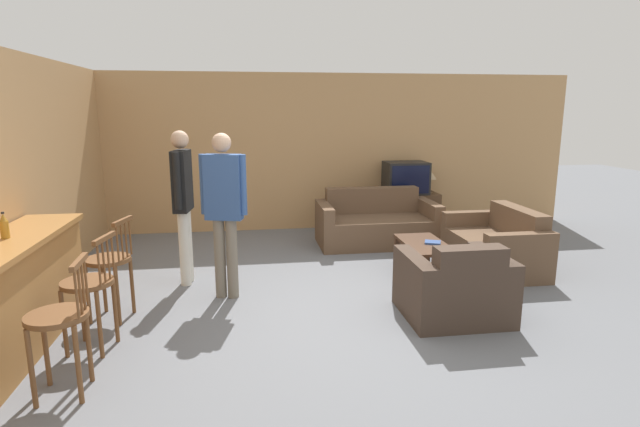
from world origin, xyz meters
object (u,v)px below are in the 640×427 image
object	(u,v)px
bar_chair_near	(60,324)
tv_unit	(404,211)
tv	(406,178)
book_on_table	(433,242)
bar_chair_mid	(90,289)
couch_far	(376,225)
bottle	(4,226)
table_lamp	(428,174)
loveseat_right	(496,246)
bar_chair_far	(110,265)
person_by_window	(183,197)
person_by_counter	(224,205)
coffee_table	(425,248)
armchair_near	(455,289)

from	to	relation	value
bar_chair_near	tv_unit	size ratio (longest dim) A/B	0.91
tv_unit	tv	distance (m)	0.58
tv	book_on_table	distance (m)	2.43
bar_chair_mid	couch_far	size ratio (longest dim) A/B	0.57
bottle	table_lamp	bearing A→B (deg)	35.69
loveseat_right	bar_chair_far	bearing A→B (deg)	-168.28
loveseat_right	bottle	distance (m)	5.40
person_by_window	table_lamp	bearing A→B (deg)	30.56
bar_chair_mid	person_by_window	distance (m)	1.77
bar_chair_mid	person_by_window	world-z (taller)	person_by_window
person_by_window	person_by_counter	bearing A→B (deg)	-47.33
bar_chair_far	couch_far	bearing A→B (deg)	35.65
tv_unit	book_on_table	world-z (taller)	tv_unit
coffee_table	book_on_table	bearing A→B (deg)	-20.75
couch_far	person_by_window	bearing A→B (deg)	-152.22
armchair_near	person_by_counter	distance (m)	2.51
couch_far	bottle	world-z (taller)	bottle
armchair_near	loveseat_right	world-z (taller)	armchair_near
couch_far	book_on_table	distance (m)	1.56
table_lamp	person_by_window	size ratio (longest dim) A/B	0.24
tv	person_by_window	distance (m)	4.04
bar_chair_near	person_by_counter	size ratio (longest dim) A/B	0.56
bar_chair_mid	table_lamp	size ratio (longest dim) A/B	2.32
bar_chair_near	loveseat_right	distance (m)	5.03
couch_far	person_by_counter	bearing A→B (deg)	-138.57
tv_unit	table_lamp	distance (m)	0.74
coffee_table	book_on_table	world-z (taller)	book_on_table
bar_chair_near	armchair_near	xyz separation A→B (m)	(3.31, 0.88, -0.25)
bar_chair_far	person_by_window	distance (m)	1.22
bar_chair_mid	tv_unit	xyz separation A→B (m)	(3.98, 3.82, -0.23)
bar_chair_far	book_on_table	bearing A→B (deg)	12.85
book_on_table	person_by_counter	distance (m)	2.60
table_lamp	loveseat_right	bearing A→B (deg)	-87.29
tv	bar_chair_near	bearing A→B (deg)	-131.42
coffee_table	tv	distance (m)	2.43
loveseat_right	person_by_window	xyz separation A→B (m)	(-3.87, 0.01, 0.74)
bar_chair_near	tv	xyz separation A→B (m)	(3.98, 4.51, 0.34)
book_on_table	bar_chair_mid	bearing A→B (deg)	-157.66
bar_chair_far	table_lamp	bearing A→B (deg)	35.90
bar_chair_far	book_on_table	size ratio (longest dim) A/B	4.21
person_by_window	bottle	bearing A→B (deg)	-132.44
bar_chair_mid	couch_far	xyz separation A→B (m)	(3.26, 3.00, -0.25)
bottle	coffee_table	bearing A→B (deg)	17.48
bottle	person_by_window	bearing A→B (deg)	47.56
bar_chair_near	table_lamp	size ratio (longest dim) A/B	2.32
tv_unit	tv	world-z (taller)	tv
bar_chair_mid	bar_chair_far	distance (m)	0.65
table_lamp	person_by_counter	world-z (taller)	person_by_counter
table_lamp	bottle	bearing A→B (deg)	-144.31
person_by_window	person_by_counter	xyz separation A→B (m)	(0.48, -0.52, -0.00)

